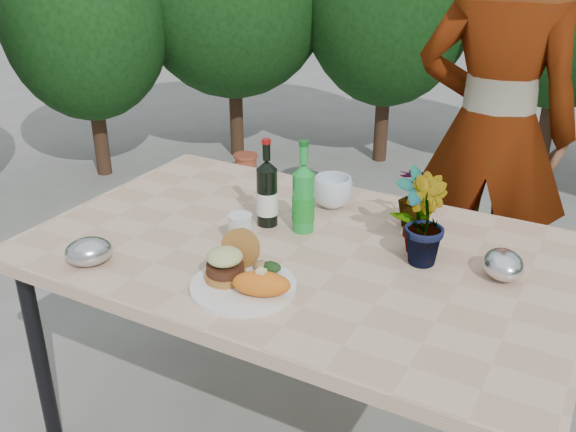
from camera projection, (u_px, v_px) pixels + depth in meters
The scene contains 17 objects.
patio_table at pixel (301, 263), 1.93m from camera, with size 1.60×1.00×0.75m.
shrub_hedge at pixel (459, 38), 2.94m from camera, with size 6.94×5.01×2.09m.
dinner_plate at pixel (243, 287), 1.68m from camera, with size 0.28×0.28×0.01m, color white.
burger_stack at pixel (229, 261), 1.69m from camera, with size 0.11×0.16×0.11m.
sweet_potato at pixel (261, 284), 1.62m from camera, with size 0.15×0.08×0.06m, color orange.
grilled_veg at pixel (267, 266), 1.74m from camera, with size 0.08×0.05×0.03m.
wine_bottle at pixel (267, 194), 2.00m from camera, with size 0.07×0.07×0.28m.
sparkling_water at pixel (303, 199), 1.96m from camera, with size 0.07×0.07×0.29m.
plastic_cup at pixel (241, 230), 1.90m from camera, with size 0.07×0.07×0.10m, color silver.
seedling_left at pixel (417, 212), 1.82m from camera, with size 0.13×0.09×0.26m, color #21551D.
seedling_mid at pixel (423, 221), 1.77m from camera, with size 0.14×0.11×0.25m, color #235B1F.
seedling_right at pixel (416, 197), 1.99m from camera, with size 0.11×0.11×0.20m, color #21581E.
blue_bowl at pixel (333, 192), 2.15m from camera, with size 0.13×0.13×0.11m, color silver.
foil_packet_left at pixel (89, 251), 1.79m from camera, with size 0.13×0.11×0.08m, color #B5B8BD.
foil_packet_right at pixel (503, 265), 1.72m from camera, with size 0.13×0.11×0.08m, color silver.
person at pixel (493, 133), 2.53m from camera, with size 0.63×0.42×1.73m, color #97674B.
terracotta_pot at pixel (246, 163), 4.51m from camera, with size 0.17×0.17×0.14m.
Camera 1 is at (0.78, -1.50, 1.63)m, focal length 40.00 mm.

